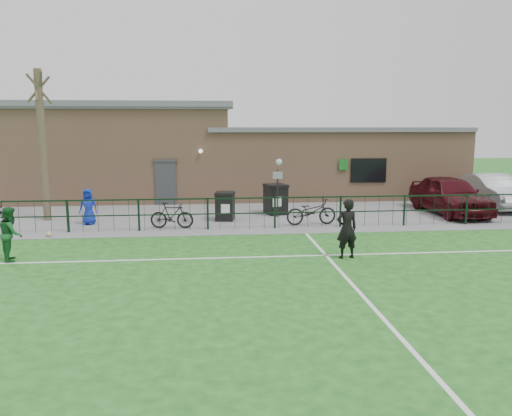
{
  "coord_description": "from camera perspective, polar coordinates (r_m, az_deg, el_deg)",
  "views": [
    {
      "loc": [
        -1.47,
        -10.17,
        3.86
      ],
      "look_at": [
        0.0,
        5.0,
        1.3
      ],
      "focal_mm": 35.0,
      "sensor_mm": 36.0,
      "label": 1
    }
  ],
  "objects": [
    {
      "name": "ground",
      "position": [
        10.98,
        2.56,
        -11.06
      ],
      "size": [
        90.0,
        90.0,
        0.0
      ],
      "primitive_type": "plane",
      "color": "#1A5B1A",
      "rests_on": "ground"
    },
    {
      "name": "paving_strip",
      "position": [
        24.03,
        -1.95,
        0.31
      ],
      "size": [
        34.0,
        13.0,
        0.02
      ],
      "primitive_type": "cube",
      "color": "slate",
      "rests_on": "ground"
    },
    {
      "name": "pitch_line_touch",
      "position": [
        18.44,
        -0.84,
        -2.54
      ],
      "size": [
        28.0,
        0.1,
        0.01
      ],
      "primitive_type": "cube",
      "color": "white",
      "rests_on": "ground"
    },
    {
      "name": "pitch_line_mid",
      "position": [
        14.76,
        0.38,
        -5.61
      ],
      "size": [
        28.0,
        0.1,
        0.01
      ],
      "primitive_type": "cube",
      "color": "white",
      "rests_on": "ground"
    },
    {
      "name": "pitch_line_perp",
      "position": [
        11.42,
        12.72,
        -10.45
      ],
      "size": [
        0.1,
        16.0,
        0.01
      ],
      "primitive_type": "cube",
      "color": "white",
      "rests_on": "ground"
    },
    {
      "name": "perimeter_fence",
      "position": [
        18.52,
        -0.89,
        -0.61
      ],
      "size": [
        28.0,
        0.1,
        1.2
      ],
      "primitive_type": "cube",
      "color": "black",
      "rests_on": "ground"
    },
    {
      "name": "bare_tree",
      "position": [
        21.7,
        -23.2,
        6.5
      ],
      "size": [
        0.3,
        0.3,
        6.0
      ],
      "primitive_type": "cylinder",
      "color": "#4D3F2E",
      "rests_on": "ground"
    },
    {
      "name": "wheelie_bin_left",
      "position": [
        20.23,
        -3.56,
        0.1
      ],
      "size": [
        0.83,
        0.9,
        1.06
      ],
      "primitive_type": "cube",
      "rotation": [
        0.0,
        0.0,
        -0.17
      ],
      "color": "black",
      "rests_on": "paving_strip"
    },
    {
      "name": "wheelie_bin_right",
      "position": [
        21.59,
        2.25,
        0.91
      ],
      "size": [
        1.02,
        1.09,
        1.21
      ],
      "primitive_type": "cube",
      "rotation": [
        0.0,
        0.0,
        0.27
      ],
      "color": "black",
      "rests_on": "paving_strip"
    },
    {
      "name": "sign_post",
      "position": [
        20.8,
        2.47,
        1.68
      ],
      "size": [
        0.07,
        0.07,
        2.0
      ],
      "primitive_type": "cylinder",
      "rotation": [
        0.0,
        0.0,
        0.13
      ],
      "color": "black",
      "rests_on": "paving_strip"
    },
    {
      "name": "car_maroon",
      "position": [
        23.21,
        21.26,
        1.42
      ],
      "size": [
        2.09,
        4.9,
        1.65
      ],
      "primitive_type": "imported",
      "rotation": [
        0.0,
        0.0,
        0.03
      ],
      "color": "#420B12",
      "rests_on": "paving_strip"
    },
    {
      "name": "car_silver",
      "position": [
        25.69,
        25.36,
        1.77
      ],
      "size": [
        1.82,
        4.78,
        1.56
      ],
      "primitive_type": "imported",
      "rotation": [
        0.0,
        0.0,
        -0.04
      ],
      "color": "#A6AAAE",
      "rests_on": "paving_strip"
    },
    {
      "name": "bicycle_d",
      "position": [
        18.86,
        -9.6,
        -0.85
      ],
      "size": [
        1.66,
        0.64,
        0.97
      ],
      "primitive_type": "imported",
      "rotation": [
        0.0,
        0.0,
        1.45
      ],
      "color": "black",
      "rests_on": "paving_strip"
    },
    {
      "name": "bicycle_e",
      "position": [
        19.38,
        6.33,
        -0.4
      ],
      "size": [
        2.02,
        0.86,
        1.03
      ],
      "primitive_type": "imported",
      "rotation": [
        0.0,
        0.0,
        1.66
      ],
      "color": "black",
      "rests_on": "paving_strip"
    },
    {
      "name": "spectator_child",
      "position": [
        20.33,
        -18.61,
        0.14
      ],
      "size": [
        0.71,
        0.48,
        1.4
      ],
      "primitive_type": "imported",
      "rotation": [
        0.0,
        0.0,
        -0.05
      ],
      "color": "#122BAB",
      "rests_on": "paving_strip"
    },
    {
      "name": "goalkeeper_kick",
      "position": [
        14.75,
        10.14,
        -2.14
      ],
      "size": [
        1.97,
        3.78,
        2.68
      ],
      "color": "black",
      "rests_on": "ground"
    },
    {
      "name": "outfield_player",
      "position": [
        15.89,
        -26.22,
        -2.65
      ],
      "size": [
        0.79,
        0.9,
        1.56
      ],
      "primitive_type": "imported",
      "rotation": [
        0.0,
        0.0,
        1.88
      ],
      "color": "#195928",
      "rests_on": "ground"
    },
    {
      "name": "ball_ground",
      "position": [
        18.71,
        -22.58,
        -2.78
      ],
      "size": [
        0.22,
        0.22,
        0.22
      ],
      "primitive_type": "sphere",
      "color": "silver",
      "rests_on": "ground"
    },
    {
      "name": "clubhouse",
      "position": [
        26.72,
        -4.28,
        5.99
      ],
      "size": [
        24.25,
        5.4,
        4.96
      ],
      "color": "tan",
      "rests_on": "ground"
    }
  ]
}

